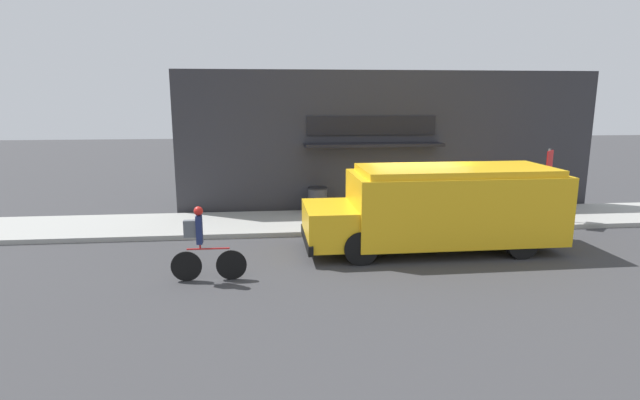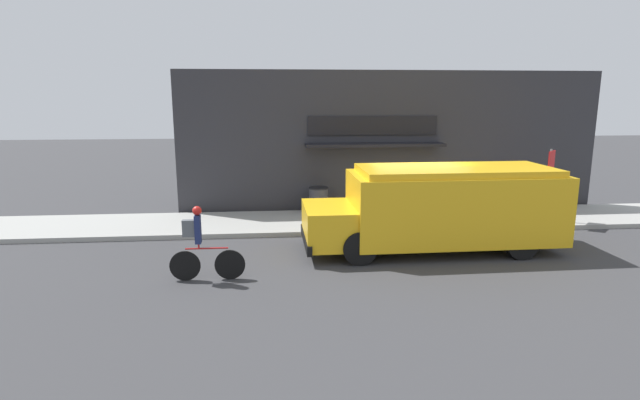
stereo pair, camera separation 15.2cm
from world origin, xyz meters
name	(u,v)px [view 2 (the right image)]	position (x,y,z in m)	size (l,w,h in m)	color
ground_plane	(414,234)	(0.00, 0.00, 0.00)	(70.00, 70.00, 0.00)	#38383A
sidewalk	(402,220)	(0.00, 1.39, 0.07)	(28.00, 2.78, 0.14)	#999993
storefront	(391,142)	(-0.03, 3.04, 2.39)	(14.44, 1.00, 4.77)	#2D2D33
school_bus	(441,207)	(0.23, -1.53, 1.14)	(6.52, 2.70, 2.16)	yellow
cyclist	(201,245)	(-5.60, -3.20, 0.78)	(1.62, 0.20, 1.64)	black
stop_sign_post	(550,173)	(4.36, 0.69, 1.62)	(0.45, 0.45, 2.21)	slate
trash_bin	(318,200)	(-2.58, 2.32, 0.57)	(0.64, 0.64, 0.86)	#38383D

